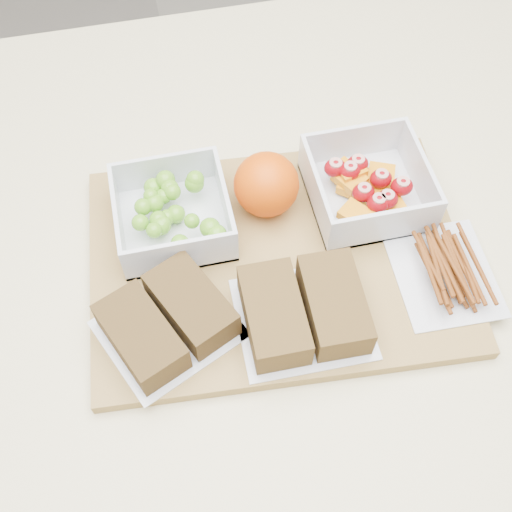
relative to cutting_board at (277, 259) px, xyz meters
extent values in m
plane|color=gray|center=(-0.02, 0.02, -0.91)|extent=(4.00, 4.00, 0.00)
cube|color=beige|center=(-0.02, 0.02, -0.46)|extent=(1.20, 0.90, 0.90)
cube|color=olive|center=(0.00, 0.00, 0.00)|extent=(0.44, 0.33, 0.02)
cube|color=silver|center=(-0.11, 0.07, 0.01)|extent=(0.13, 0.13, 0.00)
cube|color=silver|center=(-0.11, 0.13, 0.03)|extent=(0.13, 0.00, 0.05)
cube|color=silver|center=(-0.11, 0.01, 0.03)|extent=(0.13, 0.00, 0.05)
cube|color=silver|center=(-0.05, 0.07, 0.03)|extent=(0.00, 0.12, 0.05)
cube|color=silver|center=(-0.17, 0.07, 0.03)|extent=(0.00, 0.12, 0.05)
sphere|color=#5FA321|center=(-0.12, 0.06, 0.03)|extent=(0.02, 0.02, 0.02)
sphere|color=#5FA321|center=(-0.14, 0.06, 0.04)|extent=(0.02, 0.02, 0.02)
sphere|color=#5FA321|center=(-0.10, 0.09, 0.04)|extent=(0.02, 0.02, 0.02)
sphere|color=#5FA321|center=(-0.10, 0.07, 0.03)|extent=(0.02, 0.02, 0.02)
sphere|color=#5FA321|center=(-0.14, 0.08, 0.04)|extent=(0.02, 0.02, 0.02)
sphere|color=#5FA321|center=(-0.11, 0.06, 0.03)|extent=(0.02, 0.02, 0.02)
sphere|color=#5FA321|center=(-0.13, 0.09, 0.04)|extent=(0.02, 0.02, 0.02)
sphere|color=#5FA321|center=(-0.07, 0.03, 0.04)|extent=(0.02, 0.02, 0.02)
sphere|color=#5FA321|center=(-0.08, 0.10, 0.04)|extent=(0.02, 0.02, 0.02)
sphere|color=#5FA321|center=(-0.11, 0.11, 0.04)|extent=(0.02, 0.02, 0.02)
sphere|color=#5FA321|center=(-0.13, 0.04, 0.04)|extent=(0.02, 0.02, 0.02)
sphere|color=#5FA321|center=(-0.07, 0.10, 0.04)|extent=(0.02, 0.02, 0.02)
sphere|color=#5FA321|center=(-0.10, 0.02, 0.03)|extent=(0.02, 0.02, 0.02)
sphere|color=#5FA321|center=(-0.10, 0.10, 0.04)|extent=(0.02, 0.02, 0.02)
sphere|color=#5FA321|center=(-0.12, 0.08, 0.03)|extent=(0.02, 0.02, 0.02)
sphere|color=#5FA321|center=(-0.10, 0.10, 0.04)|extent=(0.02, 0.02, 0.02)
sphere|color=#5FA321|center=(-0.06, 0.02, 0.04)|extent=(0.02, 0.02, 0.02)
sphere|color=#5FA321|center=(-0.06, 0.02, 0.03)|extent=(0.02, 0.02, 0.02)
sphere|color=#5FA321|center=(-0.11, 0.09, 0.04)|extent=(0.02, 0.02, 0.02)
sphere|color=#5FA321|center=(-0.12, 0.05, 0.03)|extent=(0.02, 0.02, 0.02)
sphere|color=#5FA321|center=(-0.12, 0.11, 0.03)|extent=(0.02, 0.02, 0.02)
sphere|color=#5FA321|center=(-0.09, 0.04, 0.04)|extent=(0.02, 0.02, 0.02)
sphere|color=#5FA321|center=(-0.12, 0.05, 0.03)|extent=(0.02, 0.02, 0.02)
cube|color=silver|center=(0.12, 0.06, 0.01)|extent=(0.13, 0.13, 0.01)
cube|color=silver|center=(0.12, 0.12, 0.04)|extent=(0.13, 0.01, 0.06)
cube|color=silver|center=(0.12, -0.01, 0.04)|extent=(0.13, 0.01, 0.06)
cube|color=silver|center=(0.19, 0.06, 0.04)|extent=(0.01, 0.12, 0.06)
cube|color=silver|center=(0.06, 0.06, 0.04)|extent=(0.01, 0.12, 0.06)
cube|color=orange|center=(0.13, 0.04, 0.03)|extent=(0.04, 0.04, 0.01)
cube|color=orange|center=(0.11, 0.08, 0.03)|extent=(0.05, 0.05, 0.01)
cube|color=orange|center=(0.13, 0.06, 0.03)|extent=(0.04, 0.05, 0.01)
cube|color=orange|center=(0.15, 0.07, 0.02)|extent=(0.04, 0.05, 0.01)
cube|color=orange|center=(0.10, 0.07, 0.03)|extent=(0.04, 0.04, 0.01)
cube|color=orange|center=(0.11, 0.08, 0.04)|extent=(0.04, 0.03, 0.01)
cube|color=orange|center=(0.10, 0.02, 0.03)|extent=(0.04, 0.04, 0.01)
cube|color=orange|center=(0.14, 0.03, 0.03)|extent=(0.04, 0.04, 0.01)
cube|color=orange|center=(0.11, 0.07, 0.02)|extent=(0.04, 0.04, 0.01)
ellipsoid|color=maroon|center=(0.14, 0.06, 0.04)|extent=(0.03, 0.02, 0.02)
ellipsoid|color=maroon|center=(0.13, 0.03, 0.04)|extent=(0.03, 0.02, 0.02)
ellipsoid|color=maroon|center=(0.09, 0.08, 0.04)|extent=(0.03, 0.02, 0.02)
ellipsoid|color=maroon|center=(0.16, 0.04, 0.04)|extent=(0.03, 0.02, 0.02)
ellipsoid|color=maroon|center=(0.10, 0.08, 0.04)|extent=(0.03, 0.02, 0.02)
ellipsoid|color=maroon|center=(0.12, 0.02, 0.04)|extent=(0.03, 0.02, 0.02)
ellipsoid|color=maroon|center=(0.11, 0.04, 0.04)|extent=(0.03, 0.02, 0.02)
ellipsoid|color=maroon|center=(0.12, 0.08, 0.04)|extent=(0.03, 0.02, 0.02)
sphere|color=#EB5105|center=(0.00, 0.07, 0.05)|extent=(0.08, 0.08, 0.08)
cube|color=silver|center=(-0.13, -0.06, 0.01)|extent=(0.17, 0.16, 0.00)
cube|color=#503A1B|center=(-0.16, -0.08, 0.03)|extent=(0.09, 0.11, 0.04)
cube|color=#503A1B|center=(-0.11, -0.05, 0.03)|extent=(0.09, 0.11, 0.04)
cube|color=silver|center=(0.01, -0.08, 0.01)|extent=(0.14, 0.13, 0.00)
cube|color=brown|center=(-0.02, -0.08, 0.03)|extent=(0.06, 0.11, 0.04)
cube|color=brown|center=(0.04, -0.08, 0.03)|extent=(0.06, 0.11, 0.04)
cube|color=silver|center=(0.17, -0.06, 0.01)|extent=(0.11, 0.13, 0.00)
camera|label=1|loc=(-0.11, -0.37, 0.62)|focal=45.00mm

